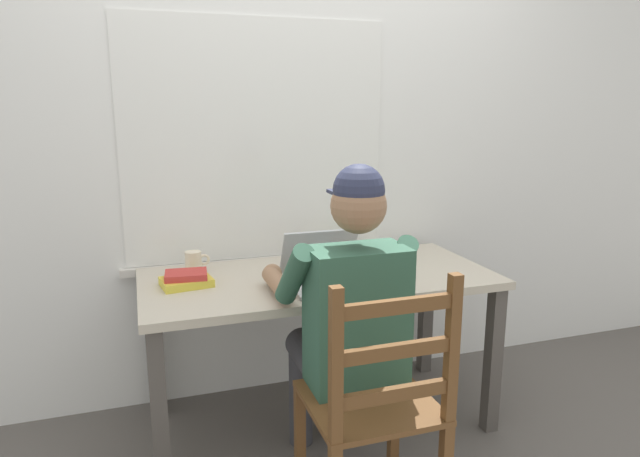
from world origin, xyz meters
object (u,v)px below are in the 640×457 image
coffee_mug_white (194,261)px  coffee_mug_dark (344,259)px  book_stack_main (379,252)px  coffee_mug_spare (311,258)px  book_stack_side (186,279)px  wooden_chair (376,408)px  seated_person (346,314)px  desk (319,294)px  computer_mouse (394,276)px  laptop (326,271)px

coffee_mug_white → coffee_mug_dark: coffee_mug_dark is taller
book_stack_main → coffee_mug_spare: bearing=-174.1°
book_stack_side → wooden_chair: bearing=-54.4°
seated_person → coffee_mug_spare: (0.03, 0.52, 0.07)m
desk → book_stack_side: (-0.56, 0.03, 0.12)m
coffee_mug_dark → book_stack_main: coffee_mug_dark is taller
coffee_mug_dark → coffee_mug_spare: coffee_mug_spare is taller
coffee_mug_dark → computer_mouse: bearing=-53.7°
coffee_mug_dark → book_stack_side: size_ratio=0.55×
coffee_mug_spare → wooden_chair: bearing=-92.0°
desk → computer_mouse: (0.29, -0.16, 0.11)m
coffee_mug_dark → coffee_mug_spare: (-0.14, 0.05, 0.00)m
laptop → coffee_mug_dark: bearing=49.0°
seated_person → book_stack_side: seated_person is taller
seated_person → laptop: size_ratio=3.75×
wooden_chair → book_stack_side: size_ratio=4.34×
coffee_mug_dark → book_stack_side: coffee_mug_dark is taller
computer_mouse → coffee_mug_white: (-0.80, 0.39, 0.03)m
seated_person → coffee_mug_dark: size_ratio=10.38×
laptop → computer_mouse: bearing=-9.0°
coffee_mug_spare → book_stack_side: coffee_mug_spare is taller
desk → coffee_mug_dark: 0.20m
coffee_mug_white → book_stack_side: coffee_mug_white is taller
computer_mouse → coffee_mug_dark: bearing=126.3°
seated_person → computer_mouse: bearing=39.4°
desk → laptop: size_ratio=4.55×
desk → seated_person: (-0.04, -0.43, 0.07)m
laptop → book_stack_side: bearing=165.3°
seated_person → coffee_mug_spare: bearing=86.9°
laptop → coffee_mug_white: laptop is taller
seated_person → computer_mouse: seated_person is taller
laptop → computer_mouse: laptop is taller
seated_person → laptop: (0.03, 0.31, 0.07)m
coffee_mug_white → book_stack_main: 0.86m
computer_mouse → coffee_mug_white: coffee_mug_white is taller
desk → coffee_mug_dark: size_ratio=12.63×
desk → book_stack_side: 0.58m
desk → book_stack_main: bearing=20.6°
desk → wooden_chair: 0.73m
desk → coffee_mug_white: bearing=156.3°
coffee_mug_white → seated_person: bearing=-53.9°
book_stack_main → coffee_mug_white: bearing=173.6°
laptop → coffee_mug_dark: (0.14, 0.16, -0.00)m
wooden_chair → laptop: size_ratio=2.83×
wooden_chair → book_stack_side: wooden_chair is taller
seated_person → coffee_mug_white: bearing=126.1°
desk → book_stack_main: book_stack_main is taller
wooden_chair → seated_person: bearing=90.0°
seated_person → wooden_chair: 0.36m
computer_mouse → coffee_mug_white: size_ratio=0.90×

